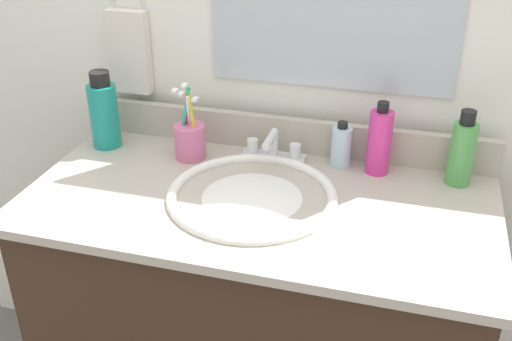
{
  "coord_description": "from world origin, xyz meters",
  "views": [
    {
      "loc": [
        0.31,
        -1.12,
        1.51
      ],
      "look_at": [
        -0.0,
        0.0,
        0.89
      ],
      "focal_mm": 42.26,
      "sensor_mm": 36.0,
      "label": 1
    }
  ],
  "objects_px": {
    "bottle_toner_green": "(462,152)",
    "bottle_mouthwash_teal": "(104,113)",
    "faucet": "(273,150)",
    "cup_pink": "(190,139)",
    "bottle_gel_clear": "(341,146)",
    "bottle_soap_pink": "(380,141)",
    "hand_towel": "(130,52)"
  },
  "relations": [
    {
      "from": "hand_towel",
      "to": "faucet",
      "type": "distance_m",
      "value": 0.47
    },
    {
      "from": "bottle_soap_pink",
      "to": "bottle_toner_green",
      "type": "relative_size",
      "value": 0.99
    },
    {
      "from": "bottle_mouthwash_teal",
      "to": "bottle_soap_pink",
      "type": "height_order",
      "value": "bottle_mouthwash_teal"
    },
    {
      "from": "bottle_mouthwash_teal",
      "to": "cup_pink",
      "type": "bearing_deg",
      "value": -1.43
    },
    {
      "from": "bottle_mouthwash_teal",
      "to": "bottle_soap_pink",
      "type": "distance_m",
      "value": 0.7
    },
    {
      "from": "bottle_toner_green",
      "to": "cup_pink",
      "type": "relative_size",
      "value": 0.94
    },
    {
      "from": "cup_pink",
      "to": "hand_towel",
      "type": "bearing_deg",
      "value": 148.8
    },
    {
      "from": "bottle_mouthwash_teal",
      "to": "cup_pink",
      "type": "distance_m",
      "value": 0.24
    },
    {
      "from": "faucet",
      "to": "bottle_soap_pink",
      "type": "bearing_deg",
      "value": 2.06
    },
    {
      "from": "bottle_gel_clear",
      "to": "cup_pink",
      "type": "bearing_deg",
      "value": -171.08
    },
    {
      "from": "faucet",
      "to": "cup_pink",
      "type": "xyz_separation_m",
      "value": [
        -0.21,
        -0.04,
        0.02
      ]
    },
    {
      "from": "cup_pink",
      "to": "bottle_soap_pink",
      "type": "bearing_deg",
      "value": 6.02
    },
    {
      "from": "faucet",
      "to": "bottle_mouthwash_teal",
      "type": "bearing_deg",
      "value": -175.64
    },
    {
      "from": "hand_towel",
      "to": "bottle_gel_clear",
      "type": "xyz_separation_m",
      "value": [
        0.58,
        -0.07,
        -0.17
      ]
    },
    {
      "from": "faucet",
      "to": "bottle_toner_green",
      "type": "bearing_deg",
      "value": 0.66
    },
    {
      "from": "bottle_gel_clear",
      "to": "bottle_soap_pink",
      "type": "distance_m",
      "value": 0.1
    },
    {
      "from": "faucet",
      "to": "bottle_gel_clear",
      "type": "relative_size",
      "value": 1.38
    },
    {
      "from": "bottle_soap_pink",
      "to": "bottle_mouthwash_teal",
      "type": "bearing_deg",
      "value": -176.49
    },
    {
      "from": "hand_towel",
      "to": "bottle_toner_green",
      "type": "xyz_separation_m",
      "value": [
        0.86,
        -0.08,
        -0.14
      ]
    },
    {
      "from": "hand_towel",
      "to": "bottle_soap_pink",
      "type": "relative_size",
      "value": 1.22
    },
    {
      "from": "faucet",
      "to": "bottle_gel_clear",
      "type": "distance_m",
      "value": 0.17
    },
    {
      "from": "faucet",
      "to": "bottle_toner_green",
      "type": "xyz_separation_m",
      "value": [
        0.44,
        0.01,
        0.05
      ]
    },
    {
      "from": "bottle_mouthwash_teal",
      "to": "bottle_soap_pink",
      "type": "bearing_deg",
      "value": 3.51
    },
    {
      "from": "bottle_toner_green",
      "to": "faucet",
      "type": "bearing_deg",
      "value": -179.34
    },
    {
      "from": "faucet",
      "to": "bottle_mouthwash_teal",
      "type": "distance_m",
      "value": 0.45
    },
    {
      "from": "bottle_mouthwash_teal",
      "to": "bottle_gel_clear",
      "type": "xyz_separation_m",
      "value": [
        0.61,
        0.05,
        -0.04
      ]
    },
    {
      "from": "hand_towel",
      "to": "cup_pink",
      "type": "xyz_separation_m",
      "value": [
        0.21,
        -0.13,
        -0.17
      ]
    },
    {
      "from": "bottle_toner_green",
      "to": "bottle_mouthwash_teal",
      "type": "bearing_deg",
      "value": -177.5
    },
    {
      "from": "bottle_mouthwash_teal",
      "to": "cup_pink",
      "type": "height_order",
      "value": "bottle_mouthwash_teal"
    },
    {
      "from": "bottle_mouthwash_teal",
      "to": "hand_towel",
      "type": "bearing_deg",
      "value": 77.58
    },
    {
      "from": "faucet",
      "to": "bottle_gel_clear",
      "type": "bearing_deg",
      "value": 6.46
    },
    {
      "from": "faucet",
      "to": "bottle_mouthwash_teal",
      "type": "relative_size",
      "value": 0.79
    }
  ]
}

